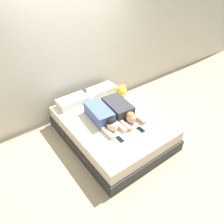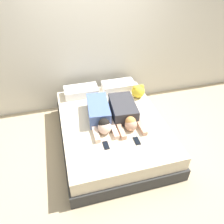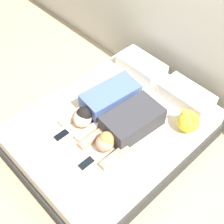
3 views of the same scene
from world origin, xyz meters
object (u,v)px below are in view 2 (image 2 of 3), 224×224
object	(u,v)px
pillow_head_right	(118,86)
person_right	(124,112)
person_left	(100,114)
plush_toy	(138,91)
cell_phone_left	(106,145)
bed	(112,130)
cell_phone_right	(137,141)
pillow_head_left	(81,91)

from	to	relation	value
pillow_head_right	person_right	distance (m)	0.83
person_left	plush_toy	xyz separation A→B (m)	(0.79, 0.45, 0.01)
cell_phone_left	plush_toy	world-z (taller)	plush_toy
bed	cell_phone_right	xyz separation A→B (m)	(0.21, -0.54, 0.23)
person_right	cell_phone_right	world-z (taller)	person_right
bed	pillow_head_right	world-z (taller)	pillow_head_right
person_right	cell_phone_right	distance (m)	0.57
pillow_head_right	cell_phone_left	world-z (taller)	pillow_head_right
pillow_head_left	plush_toy	bearing A→B (deg)	-18.88
plush_toy	bed	bearing A→B (deg)	-140.73
pillow_head_right	person_left	xyz separation A→B (m)	(-0.53, -0.78, 0.04)
pillow_head_left	plush_toy	world-z (taller)	plush_toy
cell_phone_right	pillow_head_right	bearing A→B (deg)	84.22
pillow_head_right	cell_phone_right	size ratio (longest dim) A/B	3.78
bed	person_right	size ratio (longest dim) A/B	2.34
pillow_head_right	cell_phone_right	bearing A→B (deg)	-95.78
person_right	cell_phone_right	bearing A→B (deg)	-89.48
cell_phone_left	bed	bearing A→B (deg)	66.42
cell_phone_left	person_right	bearing A→B (deg)	50.91
cell_phone_right	plush_toy	xyz separation A→B (m)	(0.40, 1.05, 0.12)
pillow_head_left	person_right	size ratio (longest dim) A/B	0.66
pillow_head_right	plush_toy	bearing A→B (deg)	-51.41
pillow_head_right	cell_phone_right	distance (m)	1.38
pillow_head_right	person_left	distance (m)	0.95
person_left	plush_toy	distance (m)	0.91
pillow_head_right	plush_toy	size ratio (longest dim) A/B	2.47
pillow_head_left	pillow_head_right	size ratio (longest dim) A/B	1.00
cell_phone_right	cell_phone_left	bearing A→B (deg)	175.93
bed	plush_toy	bearing A→B (deg)	39.27
person_left	cell_phone_left	size ratio (longest dim) A/B	5.91
person_right	plush_toy	world-z (taller)	plush_toy
bed	pillow_head_left	bearing A→B (deg)	112.86
person_left	cell_phone_right	distance (m)	0.72
bed	person_left	size ratio (longest dim) A/B	2.25
person_left	cell_phone_right	bearing A→B (deg)	-56.61
plush_toy	cell_phone_right	bearing A→B (deg)	-111.04
pillow_head_left	cell_phone_left	bearing A→B (deg)	-84.63
person_right	person_left	bearing A→B (deg)	175.00
person_right	pillow_head_left	bearing A→B (deg)	124.31
person_right	cell_phone_left	world-z (taller)	person_right
cell_phone_left	plush_toy	bearing A→B (deg)	50.47
person_left	pillow_head_right	bearing A→B (deg)	55.81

